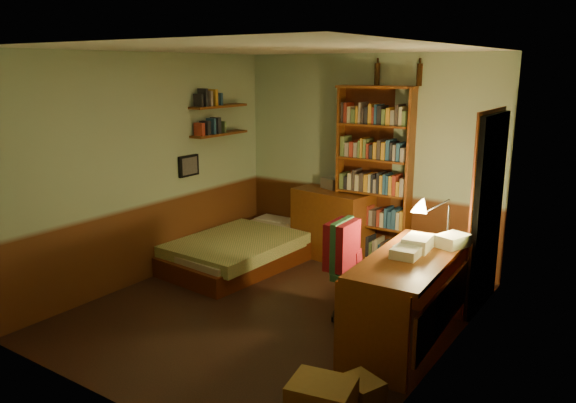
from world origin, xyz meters
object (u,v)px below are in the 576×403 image
Objects in this scene: bookshelf at (374,178)px; mini_stereo at (332,183)px; dresser at (332,224)px; desk at (409,301)px; desk_lamp at (449,211)px; office_chair at (360,276)px; cardboard_box_b at (361,392)px; bed at (246,239)px.

mini_stereo is at bearing 168.90° from bookshelf.
dresser is 2.43m from desk.
desk_lamp is at bearing 75.35° from desk.
office_chair is 1.48m from cardboard_box_b.
desk is (1.83, -1.81, -0.54)m from mini_stereo.
desk is at bearing -20.37° from office_chair.
desk_lamp is (1.95, -1.23, 0.17)m from mini_stereo.
bed is at bearing 157.86° from office_chair.
desk_lamp is at bearing 26.72° from office_chair.
cardboard_box_b is (0.67, -1.26, -0.37)m from office_chair.
office_chair is at bearing -175.08° from desk_lamp.
office_chair is at bearing -31.32° from mini_stereo.
bookshelf is 1.42× the size of desk.
mini_stereo is at bearing 123.63° from cardboard_box_b.
bookshelf is at bearing 114.74° from cardboard_box_b.
dresser reaches higher than bed.
mini_stereo is at bearing 57.30° from bed.
bed is 2.70m from desk.
office_chair is at bearing -75.35° from bookshelf.
cardboard_box_b is at bearing -115.25° from desk_lamp.
bookshelf is (1.32, 0.88, 0.80)m from bed.
desk reaches higher than cardboard_box_b.
office_chair reaches higher than bed.
desk_lamp is (2.66, -0.31, 0.83)m from bed.
cardboard_box_b is at bearing -31.68° from bed.
dresser is at bearing 125.43° from office_chair.
dresser is at bearing -35.58° from mini_stereo.
desk is 1.66× the size of office_chair.
office_chair is at bearing 158.90° from desk.
dresser is 3.42× the size of cardboard_box_b.
bookshelf reaches higher than dresser.
desk_lamp is at bearing -1.56° from bed.
desk_lamp reaches higher than dresser.
bed reaches higher than cardboard_box_b.
bookshelf is at bearing 121.45° from desk.
desk_lamp is (1.87, -1.10, 0.69)m from dresser.
cardboard_box_b is (-0.03, -1.66, -1.03)m from desk_lamp.
desk_lamp reaches higher than bed.
bookshelf is 1.79m from desk_lamp.
desk is 0.93m from desk_lamp.
cardboard_box_b is (1.92, -2.89, -0.86)m from mini_stereo.
bookshelf is at bearing 17.36° from mini_stereo.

